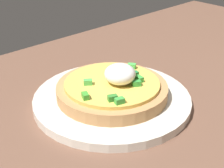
# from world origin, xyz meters

# --- Properties ---
(dining_table) EXTENTS (1.15, 0.66, 0.03)m
(dining_table) POSITION_xyz_m (0.00, 0.00, 0.02)
(dining_table) COLOR brown
(dining_table) RESTS_ON ground
(plate) EXTENTS (0.24, 0.24, 0.01)m
(plate) POSITION_xyz_m (0.08, -0.03, 0.04)
(plate) COLOR silver
(plate) RESTS_ON dining_table
(pizza) EXTENTS (0.17, 0.17, 0.05)m
(pizza) POSITION_xyz_m (0.08, -0.03, 0.06)
(pizza) COLOR tan
(pizza) RESTS_ON plate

